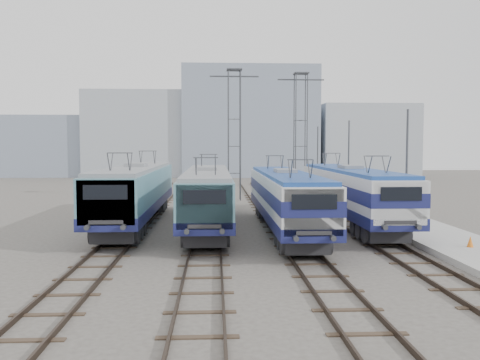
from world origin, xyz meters
The scene contains 16 objects.
ground centered at (0.00, 0.00, 0.00)m, with size 160.00×160.00×0.00m, color #514C47.
platform centered at (10.20, 8.00, 0.15)m, with size 4.00×70.00×0.30m, color #9E9E99.
locomotive_far_left centered at (-6.75, 7.11, 2.28)m, with size 2.90×18.31×3.45m.
locomotive_center_left centered at (-2.25, 5.67, 2.17)m, with size 2.75×17.39×3.27m.
locomotive_center_right centered at (2.25, 3.77, 2.20)m, with size 2.72×17.16×3.23m.
locomotive_far_right centered at (6.75, 6.45, 2.26)m, with size 2.80×17.67×3.32m.
catenary_tower_west centered at (0.00, 22.00, 6.64)m, with size 4.50×1.20×12.00m.
catenary_tower_east centered at (6.50, 24.00, 6.64)m, with size 4.50×1.20×12.00m.
mast_front centered at (8.60, 2.00, 3.50)m, with size 0.12×0.12×7.00m, color #3F4247.
mast_mid centered at (8.60, 14.00, 3.50)m, with size 0.12×0.12×7.00m, color #3F4247.
mast_rear centered at (8.60, 26.00, 3.50)m, with size 0.12×0.12×7.00m, color #3F4247.
safety_cone centered at (10.14, -2.08, 0.56)m, with size 0.30×0.30×0.52m, color orange.
building_west centered at (-14.00, 62.00, 7.00)m, with size 18.00×12.00×14.00m, color #A2AAB5.
building_center centered at (4.00, 62.00, 9.00)m, with size 22.00×14.00×18.00m, color #828FA2.
building_east centered at (24.00, 62.00, 6.00)m, with size 16.00×12.00×12.00m, color #A2AAB5.
building_far_west centered at (-30.00, 62.00, 5.00)m, with size 14.00×10.00×10.00m, color #828FA2.
Camera 1 is at (-1.77, -24.99, 5.00)m, focal length 38.00 mm.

